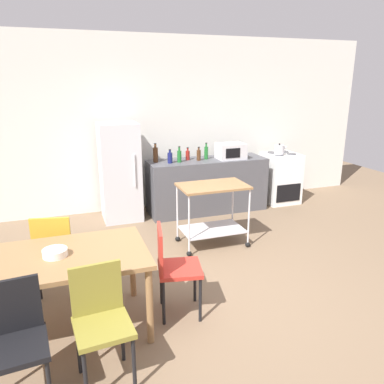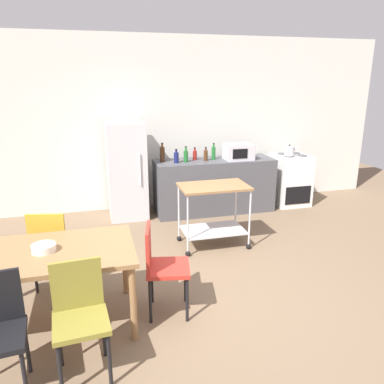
{
  "view_description": "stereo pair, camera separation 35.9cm",
  "coord_description": "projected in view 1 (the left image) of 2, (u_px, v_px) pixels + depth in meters",
  "views": [
    {
      "loc": [
        -1.4,
        -3.17,
        2.19
      ],
      "look_at": [
        0.14,
        1.2,
        0.8
      ],
      "focal_mm": 35.29,
      "sensor_mm": 36.0,
      "label": 1
    },
    {
      "loc": [
        -1.06,
        -3.27,
        2.19
      ],
      "look_at": [
        0.14,
        1.2,
        0.8
      ],
      "focal_mm": 35.29,
      "sensor_mm": 36.0,
      "label": 2
    }
  ],
  "objects": [
    {
      "name": "ground_plane",
      "position": [
        218.0,
        298.0,
        3.94
      ],
      "size": [
        12.0,
        12.0,
        0.0
      ],
      "primitive_type": "plane",
      "color": "brown"
    },
    {
      "name": "back_wall",
      "position": [
        145.0,
        124.0,
        6.41
      ],
      "size": [
        8.4,
        0.12,
        2.9
      ],
      "primitive_type": "cube",
      "color": "silver",
      "rests_on": "ground_plane"
    },
    {
      "name": "kitchen_counter",
      "position": [
        207.0,
        185.0,
        6.44
      ],
      "size": [
        2.0,
        0.64,
        0.9
      ],
      "primitive_type": "cube",
      "color": "#4C4C51",
      "rests_on": "ground_plane"
    },
    {
      "name": "dining_table",
      "position": [
        59.0,
        264.0,
        3.22
      ],
      "size": [
        1.5,
        0.9,
        0.75
      ],
      "color": "olive",
      "rests_on": "ground_plane"
    },
    {
      "name": "chair_olive",
      "position": [
        101.0,
        317.0,
        2.76
      ],
      "size": [
        0.43,
        0.43,
        0.89
      ],
      "rotation": [
        0.0,
        0.0,
        0.08
      ],
      "color": "olive",
      "rests_on": "ground_plane"
    },
    {
      "name": "chair_mustard",
      "position": [
        55.0,
        248.0,
        3.89
      ],
      "size": [
        0.48,
        0.48,
        0.89
      ],
      "rotation": [
        0.0,
        0.0,
        2.93
      ],
      "color": "gold",
      "rests_on": "ground_plane"
    },
    {
      "name": "chair_red",
      "position": [
        173.0,
        264.0,
        3.54
      ],
      "size": [
        0.47,
        0.47,
        0.89
      ],
      "rotation": [
        0.0,
        0.0,
        1.37
      ],
      "color": "#B72D23",
      "rests_on": "ground_plane"
    },
    {
      "name": "chair_black",
      "position": [
        15.0,
        337.0,
        2.54
      ],
      "size": [
        0.44,
        0.44,
        0.89
      ],
      "rotation": [
        0.0,
        0.0,
        0.1
      ],
      "color": "black",
      "rests_on": "ground_plane"
    },
    {
      "name": "stove_oven",
      "position": [
        280.0,
        178.0,
        6.92
      ],
      "size": [
        0.6,
        0.61,
        0.92
      ],
      "color": "white",
      "rests_on": "ground_plane"
    },
    {
      "name": "refrigerator",
      "position": [
        120.0,
        172.0,
        5.98
      ],
      "size": [
        0.6,
        0.63,
        1.55
      ],
      "color": "silver",
      "rests_on": "ground_plane"
    },
    {
      "name": "kitchen_cart",
      "position": [
        213.0,
        205.0,
        5.05
      ],
      "size": [
        0.91,
        0.57,
        0.85
      ],
      "color": "olive",
      "rests_on": "ground_plane"
    },
    {
      "name": "bottle_hot_sauce",
      "position": [
        156.0,
        154.0,
        6.06
      ],
      "size": [
        0.08,
        0.08,
        0.31
      ],
      "color": "#4C2D19",
      "rests_on": "kitchen_counter"
    },
    {
      "name": "bottle_wine",
      "position": [
        170.0,
        158.0,
        6.01
      ],
      "size": [
        0.08,
        0.08,
        0.22
      ],
      "color": "navy",
      "rests_on": "kitchen_counter"
    },
    {
      "name": "bottle_soda",
      "position": [
        179.0,
        156.0,
        6.07
      ],
      "size": [
        0.07,
        0.07,
        0.26
      ],
      "color": "#1E6628",
      "rests_on": "kitchen_counter"
    },
    {
      "name": "bottle_sesame_oil",
      "position": [
        188.0,
        155.0,
        6.25
      ],
      "size": [
        0.07,
        0.07,
        0.21
      ],
      "color": "maroon",
      "rests_on": "kitchen_counter"
    },
    {
      "name": "bottle_sparkling_water",
      "position": [
        199.0,
        155.0,
        6.2
      ],
      "size": [
        0.07,
        0.07,
        0.23
      ],
      "color": "#4C2D19",
      "rests_on": "kitchen_counter"
    },
    {
      "name": "bottle_vinegar",
      "position": [
        206.0,
        153.0,
        6.29
      ],
      "size": [
        0.06,
        0.06,
        0.28
      ],
      "color": "#1E6628",
      "rests_on": "kitchen_counter"
    },
    {
      "name": "microwave",
      "position": [
        231.0,
        151.0,
        6.32
      ],
      "size": [
        0.46,
        0.35,
        0.26
      ],
      "color": "silver",
      "rests_on": "kitchen_counter"
    },
    {
      "name": "fruit_bowl",
      "position": [
        55.0,
        253.0,
        3.18
      ],
      "size": [
        0.21,
        0.21,
        0.06
      ],
      "primitive_type": "cylinder",
      "color": "white",
      "rests_on": "dining_table"
    },
    {
      "name": "kettle",
      "position": [
        279.0,
        150.0,
        6.63
      ],
      "size": [
        0.24,
        0.17,
        0.19
      ],
      "color": "silver",
      "rests_on": "stove_oven"
    }
  ]
}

